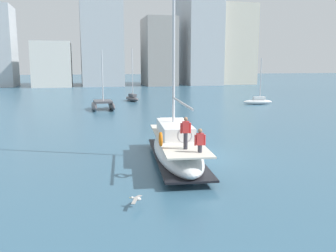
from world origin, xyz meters
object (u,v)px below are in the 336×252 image
object	(u,v)px
main_sailboat	(176,147)
moored_sloop_far	(103,105)
moored_cutter_left	(258,101)
seagull	(136,199)
moored_sloop_near	(132,98)

from	to	relation	value
main_sailboat	moored_sloop_far	world-z (taller)	main_sailboat
moored_cutter_left	seagull	size ratio (longest dim) A/B	6.96
main_sailboat	moored_cutter_left	size ratio (longest dim) A/B	2.09
moored_sloop_near	moored_cutter_left	bearing A→B (deg)	-27.84
moored_cutter_left	seagull	bearing A→B (deg)	-124.29
moored_sloop_near	seagull	world-z (taller)	moored_sloop_near
main_sailboat	moored_sloop_near	size ratio (longest dim) A/B	1.69
moored_sloop_near	seagull	size ratio (longest dim) A/B	8.59
main_sailboat	seagull	world-z (taller)	main_sailboat
moored_cutter_left	moored_sloop_near	bearing A→B (deg)	152.16
moored_sloop_near	moored_cutter_left	world-z (taller)	moored_sloop_near
main_sailboat	moored_cutter_left	world-z (taller)	main_sailboat
moored_sloop_near	seagull	distance (m)	42.16
main_sailboat	moored_cutter_left	distance (m)	33.21
moored_sloop_near	seagull	bearing A→B (deg)	-98.01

